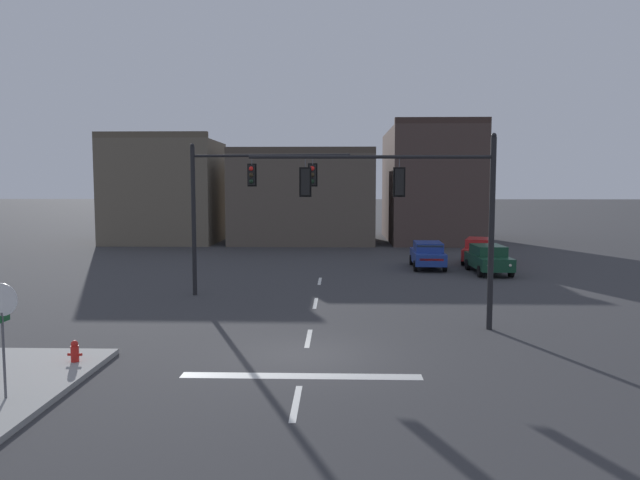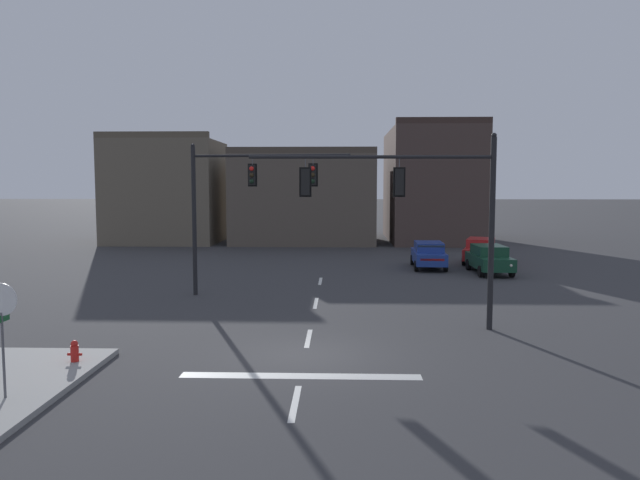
{
  "view_description": "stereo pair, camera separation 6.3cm",
  "coord_description": "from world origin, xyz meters",
  "px_view_note": "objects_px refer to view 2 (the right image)",
  "views": [
    {
      "loc": [
        0.97,
        -17.72,
        5.05
      ],
      "look_at": [
        0.34,
        3.25,
        3.15
      ],
      "focal_mm": 34.22,
      "sensor_mm": 36.0,
      "label": 1
    },
    {
      "loc": [
        1.04,
        -17.72,
        5.05
      ],
      "look_at": [
        0.34,
        3.25,
        3.15
      ],
      "focal_mm": 34.22,
      "sensor_mm": 36.0,
      "label": 2
    }
  ],
  "objects_px": {
    "signal_mast_near_side": "(420,200)",
    "car_lot_middle": "(480,250)",
    "stop_sign": "(1,313)",
    "signal_mast_far_side": "(238,193)",
    "fire_hydrant": "(75,355)",
    "car_lot_nearside": "(429,254)",
    "car_lot_farside": "(489,258)"
  },
  "relations": [
    {
      "from": "signal_mast_far_side",
      "to": "stop_sign",
      "type": "bearing_deg",
      "value": -102.71
    },
    {
      "from": "signal_mast_near_side",
      "to": "signal_mast_far_side",
      "type": "relative_size",
      "value": 1.18
    },
    {
      "from": "signal_mast_far_side",
      "to": "car_lot_middle",
      "type": "bearing_deg",
      "value": 41.61
    },
    {
      "from": "signal_mast_far_side",
      "to": "fire_hydrant",
      "type": "height_order",
      "value": "signal_mast_far_side"
    },
    {
      "from": "car_lot_middle",
      "to": "signal_mast_near_side",
      "type": "bearing_deg",
      "value": -109.03
    },
    {
      "from": "car_lot_nearside",
      "to": "fire_hydrant",
      "type": "relative_size",
      "value": 6.02
    },
    {
      "from": "signal_mast_near_side",
      "to": "car_lot_farside",
      "type": "bearing_deg",
      "value": 67.21
    },
    {
      "from": "signal_mast_far_side",
      "to": "fire_hydrant",
      "type": "relative_size",
      "value": 9.61
    },
    {
      "from": "car_lot_farside",
      "to": "signal_mast_near_side",
      "type": "bearing_deg",
      "value": -112.79
    },
    {
      "from": "car_lot_nearside",
      "to": "signal_mast_near_side",
      "type": "bearing_deg",
      "value": -99.42
    },
    {
      "from": "signal_mast_far_side",
      "to": "car_lot_nearside",
      "type": "distance_m",
      "value": 14.39
    },
    {
      "from": "car_lot_middle",
      "to": "car_lot_farside",
      "type": "height_order",
      "value": "same"
    },
    {
      "from": "stop_sign",
      "to": "car_lot_nearside",
      "type": "bearing_deg",
      "value": 60.85
    },
    {
      "from": "stop_sign",
      "to": "car_lot_nearside",
      "type": "xyz_separation_m",
      "value": [
        13.1,
        23.49,
        -1.29
      ]
    },
    {
      "from": "car_lot_middle",
      "to": "car_lot_farside",
      "type": "relative_size",
      "value": 1.06
    },
    {
      "from": "car_lot_farside",
      "to": "fire_hydrant",
      "type": "bearing_deg",
      "value": -130.63
    },
    {
      "from": "signal_mast_near_side",
      "to": "stop_sign",
      "type": "bearing_deg",
      "value": -143.77
    },
    {
      "from": "car_lot_middle",
      "to": "stop_sign",
      "type": "bearing_deg",
      "value": -122.87
    },
    {
      "from": "stop_sign",
      "to": "car_lot_middle",
      "type": "xyz_separation_m",
      "value": [
        16.8,
        26.0,
        -1.29
      ]
    },
    {
      "from": "car_lot_middle",
      "to": "fire_hydrant",
      "type": "xyz_separation_m",
      "value": [
        -16.45,
        -23.09,
        -0.53
      ]
    },
    {
      "from": "signal_mast_near_side",
      "to": "car_lot_middle",
      "type": "height_order",
      "value": "signal_mast_near_side"
    },
    {
      "from": "signal_mast_near_side",
      "to": "fire_hydrant",
      "type": "distance_m",
      "value": 11.96
    },
    {
      "from": "car_lot_middle",
      "to": "car_lot_nearside",
      "type": "bearing_deg",
      "value": -145.84
    },
    {
      "from": "signal_mast_near_side",
      "to": "signal_mast_far_side",
      "type": "xyz_separation_m",
      "value": [
        -7.36,
        6.17,
        0.15
      ]
    },
    {
      "from": "stop_sign",
      "to": "car_lot_middle",
      "type": "distance_m",
      "value": 30.98
    },
    {
      "from": "stop_sign",
      "to": "car_lot_nearside",
      "type": "height_order",
      "value": "stop_sign"
    },
    {
      "from": "signal_mast_near_side",
      "to": "fire_hydrant",
      "type": "height_order",
      "value": "signal_mast_near_side"
    },
    {
      "from": "car_lot_farside",
      "to": "car_lot_nearside",
      "type": "bearing_deg",
      "value": 147.36
    },
    {
      "from": "signal_mast_near_side",
      "to": "stop_sign",
      "type": "xyz_separation_m",
      "value": [
        -10.48,
        -7.68,
        -2.39
      ]
    },
    {
      "from": "car_lot_nearside",
      "to": "car_lot_farside",
      "type": "bearing_deg",
      "value": -32.64
    },
    {
      "from": "car_lot_nearside",
      "to": "car_lot_farside",
      "type": "height_order",
      "value": "same"
    },
    {
      "from": "signal_mast_near_side",
      "to": "signal_mast_far_side",
      "type": "bearing_deg",
      "value": 139.99
    }
  ]
}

